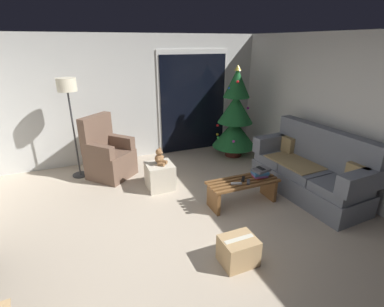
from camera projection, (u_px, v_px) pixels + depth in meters
The scene contains 18 objects.
ground_plane at pixel (184, 238), 3.67m from camera, with size 7.00×7.00×0.00m, color #B2A38E.
wall_back at pixel (130, 99), 5.85m from camera, with size 5.72×0.12×2.50m, color beige.
wall_right at pixel (364, 121), 4.23m from camera, with size 0.12×6.00×2.50m, color beige.
patio_door_frame at pixel (193, 102), 6.33m from camera, with size 1.60×0.02×2.20m, color silver.
patio_door_glass at pixel (193, 104), 6.33m from camera, with size 1.50×0.02×2.10m, color black.
couch at pixel (311, 171), 4.62m from camera, with size 0.89×1.98×1.08m.
coffee_table at pixel (242, 188), 4.36m from camera, with size 1.10×0.40×0.39m.
remote_silver at pixel (236, 183), 4.20m from camera, with size 0.04×0.16×0.02m, color #ADADB2.
remote_graphite at pixel (248, 182), 4.25m from camera, with size 0.04×0.16×0.02m, color #333338.
remote_black at pixel (243, 179), 4.34m from camera, with size 0.04×0.16×0.02m, color black.
book_stack at pixel (260, 173), 4.38m from camera, with size 0.29×0.23×0.15m.
cell_phone at pixel (261, 168), 4.36m from camera, with size 0.07×0.14×0.01m, color black.
christmas_tree at pixel (235, 117), 6.02m from camera, with size 0.93×0.93×1.93m.
armchair at pixel (108, 156), 5.23m from camera, with size 0.97×0.97×1.13m.
floor_lamp at pixel (68, 95), 4.84m from camera, with size 0.32×0.32×1.78m.
ottoman at pixel (160, 176), 4.86m from camera, with size 0.44×0.44×0.44m, color beige.
teddy_bear_chestnut at pixel (160, 158), 4.73m from camera, with size 0.21×0.21×0.29m.
cardboard_box_taped_mid_floor at pixel (238, 251), 3.21m from camera, with size 0.40×0.33×0.32m.
Camera 1 is at (-1.06, -2.83, 2.35)m, focal length 26.82 mm.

